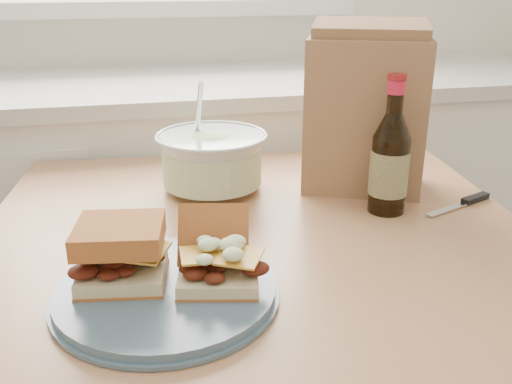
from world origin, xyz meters
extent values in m
cube|color=silver|center=(0.00, 1.70, 0.45)|extent=(2.40, 0.60, 0.90)
cube|color=silver|center=(0.00, 1.70, 0.92)|extent=(2.50, 0.64, 0.04)
cube|color=#AB7A51|center=(0.08, 0.85, 0.79)|extent=(1.07, 1.07, 0.04)
cube|color=#AB7A51|center=(-0.30, 1.32, 0.38)|extent=(0.07, 0.07, 0.77)
cube|color=#AB7A51|center=(0.56, 1.23, 0.38)|extent=(0.07, 0.07, 0.77)
cylinder|color=#465F71|center=(-0.09, 0.70, 0.82)|extent=(0.31, 0.31, 0.02)
cube|color=beige|center=(-0.15, 0.73, 0.84)|extent=(0.13, 0.12, 0.02)
cube|color=gold|center=(-0.15, 0.73, 0.88)|extent=(0.08, 0.08, 0.00)
cube|color=#B4682F|center=(-0.15, 0.73, 0.90)|extent=(0.13, 0.12, 0.03)
cube|color=beige|center=(-0.02, 0.69, 0.84)|extent=(0.13, 0.12, 0.02)
cube|color=gold|center=(-0.02, 0.69, 0.87)|extent=(0.08, 0.08, 0.00)
cube|color=#B4682F|center=(-0.01, 0.75, 0.87)|extent=(0.12, 0.09, 0.09)
cone|color=silver|center=(0.04, 1.10, 0.87)|extent=(0.22, 0.22, 0.12)
cylinder|color=white|center=(0.04, 1.10, 0.86)|extent=(0.20, 0.20, 0.08)
torus|color=silver|center=(0.04, 1.10, 0.93)|extent=(0.23, 0.23, 0.01)
cylinder|color=silver|center=(0.02, 1.14, 0.96)|extent=(0.02, 0.09, 0.15)
cylinder|color=black|center=(0.34, 0.92, 0.88)|extent=(0.07, 0.07, 0.14)
cone|color=black|center=(0.34, 0.92, 0.98)|extent=(0.07, 0.07, 0.04)
cylinder|color=black|center=(0.34, 0.92, 1.03)|extent=(0.03, 0.03, 0.06)
cylinder|color=red|center=(0.34, 0.92, 1.05)|extent=(0.03, 0.03, 0.02)
cylinder|color=maroon|center=(0.34, 0.92, 1.07)|extent=(0.03, 0.03, 0.01)
cylinder|color=#343E1F|center=(0.34, 0.92, 0.89)|extent=(0.07, 0.07, 0.08)
cube|color=silver|center=(0.46, 0.89, 0.81)|extent=(0.12, 0.06, 0.00)
cube|color=black|center=(0.54, 0.92, 0.82)|extent=(0.07, 0.04, 0.01)
cube|color=#99724A|center=(0.35, 1.05, 0.96)|extent=(0.28, 0.24, 0.31)
camera|label=1|loc=(-0.12, 0.00, 1.24)|focal=40.00mm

